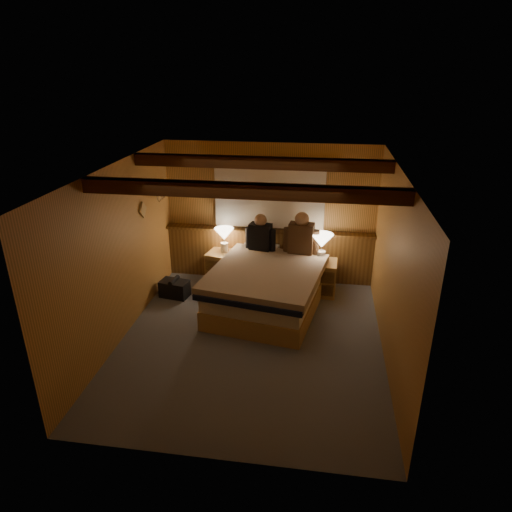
% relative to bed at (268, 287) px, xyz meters
% --- Properties ---
extents(floor, '(4.20, 4.20, 0.00)m').
position_rel_bed_xyz_m(floor, '(-0.11, -0.96, -0.36)').
color(floor, '#515560').
rests_on(floor, ground).
extents(ceiling, '(4.20, 4.20, 0.00)m').
position_rel_bed_xyz_m(ceiling, '(-0.11, -0.96, 2.04)').
color(ceiling, tan).
rests_on(ceiling, wall_back).
extents(wall_back, '(3.60, 0.00, 3.60)m').
position_rel_bed_xyz_m(wall_back, '(-0.11, 1.14, 0.84)').
color(wall_back, '#CB8C48').
rests_on(wall_back, floor).
extents(wall_left, '(0.00, 4.20, 4.20)m').
position_rel_bed_xyz_m(wall_left, '(-1.91, -0.96, 0.84)').
color(wall_left, '#CB8C48').
rests_on(wall_left, floor).
extents(wall_right, '(0.00, 4.20, 4.20)m').
position_rel_bed_xyz_m(wall_right, '(1.69, -0.96, 0.84)').
color(wall_right, '#CB8C48').
rests_on(wall_right, floor).
extents(wall_front, '(3.60, 0.00, 3.60)m').
position_rel_bed_xyz_m(wall_front, '(-0.11, -3.06, 0.84)').
color(wall_front, '#CB8C48').
rests_on(wall_front, floor).
extents(wainscot, '(3.60, 0.23, 0.94)m').
position_rel_bed_xyz_m(wainscot, '(-0.11, 1.08, 0.12)').
color(wainscot, brown).
rests_on(wainscot, wall_back).
extents(curtain_window, '(2.18, 0.09, 1.11)m').
position_rel_bed_xyz_m(curtain_window, '(-0.11, 1.07, 1.16)').
color(curtain_window, '#4D2B13').
rests_on(curtain_window, wall_back).
extents(ceiling_beams, '(3.60, 1.65, 0.16)m').
position_rel_bed_xyz_m(ceiling_beams, '(-0.11, -0.81, 1.95)').
color(ceiling_beams, '#4D2B13').
rests_on(ceiling_beams, ceiling).
extents(coat_rail, '(0.05, 0.55, 0.24)m').
position_rel_bed_xyz_m(coat_rail, '(-1.83, 0.62, 1.30)').
color(coat_rail, silver).
rests_on(coat_rail, wall_left).
extents(framed_print, '(0.30, 0.04, 0.25)m').
position_rel_bed_xyz_m(framed_print, '(1.24, 1.12, 1.19)').
color(framed_print, tan).
rests_on(framed_print, wall_back).
extents(bed, '(1.89, 2.29, 0.70)m').
position_rel_bed_xyz_m(bed, '(0.00, 0.00, 0.00)').
color(bed, tan).
rests_on(bed, floor).
extents(nightstand_left, '(0.60, 0.56, 0.57)m').
position_rel_bed_xyz_m(nightstand_left, '(-0.87, 0.78, -0.08)').
color(nightstand_left, tan).
rests_on(nightstand_left, floor).
extents(nightstand_right, '(0.54, 0.49, 0.57)m').
position_rel_bed_xyz_m(nightstand_right, '(0.80, 0.62, -0.08)').
color(nightstand_right, tan).
rests_on(nightstand_right, floor).
extents(lamp_left, '(0.33, 0.33, 0.43)m').
position_rel_bed_xyz_m(lamp_left, '(-0.85, 0.82, 0.51)').
color(lamp_left, silver).
rests_on(lamp_left, nightstand_left).
extents(lamp_right, '(0.37, 0.37, 0.48)m').
position_rel_bed_xyz_m(lamp_right, '(0.80, 0.64, 0.54)').
color(lamp_right, silver).
rests_on(lamp_right, nightstand_right).
extents(person_left, '(0.52, 0.27, 0.64)m').
position_rel_bed_xyz_m(person_left, '(-0.22, 0.72, 0.59)').
color(person_left, black).
rests_on(person_left, bed).
extents(person_right, '(0.59, 0.27, 0.72)m').
position_rel_bed_xyz_m(person_right, '(0.46, 0.68, 0.62)').
color(person_right, '#482F1D').
rests_on(person_right, bed).
extents(duffel_bag, '(0.50, 0.35, 0.33)m').
position_rel_bed_xyz_m(duffel_bag, '(-1.57, 0.15, -0.22)').
color(duffel_bag, black).
rests_on(duffel_bag, floor).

